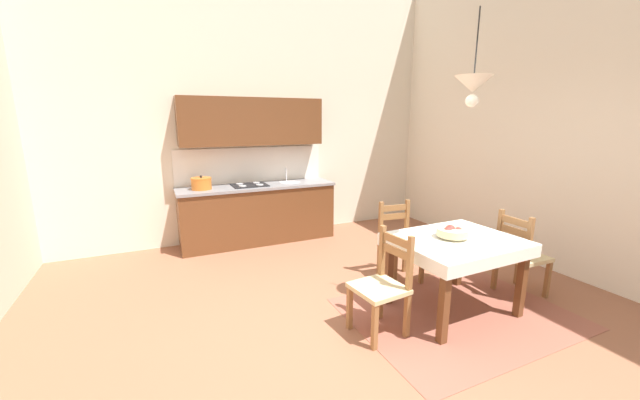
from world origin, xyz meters
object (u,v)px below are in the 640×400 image
(dining_chair_tv_side, at_px, (382,286))
(pendant_lamp, at_px, (473,85))
(dining_table, at_px, (455,252))
(dining_chair_window_side, at_px, (520,256))
(kitchen_cabinetry, at_px, (256,187))
(fruit_bowl, at_px, (452,232))
(dining_chair_kitchen_side, at_px, (399,243))

(dining_chair_tv_side, bearing_deg, pendant_lamp, -4.79)
(dining_table, height_order, dining_chair_window_side, dining_chair_window_side)
(kitchen_cabinetry, height_order, dining_chair_window_side, kitchen_cabinetry)
(dining_table, relative_size, fruit_bowl, 3.97)
(dining_chair_kitchen_side, bearing_deg, dining_chair_window_side, -43.35)
(kitchen_cabinetry, distance_m, dining_table, 3.16)
(dining_chair_kitchen_side, distance_m, pendant_lamp, 1.96)
(fruit_bowl, bearing_deg, dining_chair_window_side, -4.83)
(dining_chair_kitchen_side, height_order, pendant_lamp, pendant_lamp)
(fruit_bowl, bearing_deg, kitchen_cabinetry, 111.84)
(dining_chair_kitchen_side, distance_m, dining_chair_tv_side, 1.19)
(kitchen_cabinetry, bearing_deg, dining_chair_tv_side, -83.60)
(kitchen_cabinetry, bearing_deg, dining_table, -67.81)
(dining_chair_kitchen_side, bearing_deg, fruit_bowl, -89.90)
(kitchen_cabinetry, relative_size, fruit_bowl, 7.90)
(kitchen_cabinetry, xyz_separation_m, pendant_lamp, (1.14, -3.02, 1.31))
(dining_chair_kitchen_side, height_order, dining_chair_window_side, same)
(dining_table, bearing_deg, dining_chair_window_side, -3.38)
(dining_table, relative_size, dining_chair_window_side, 1.28)
(dining_chair_tv_side, height_order, fruit_bowl, dining_chair_tv_side)
(kitchen_cabinetry, relative_size, dining_chair_kitchen_side, 2.55)
(kitchen_cabinetry, height_order, dining_table, kitchen_cabinetry)
(fruit_bowl, height_order, pendant_lamp, pendant_lamp)
(fruit_bowl, bearing_deg, dining_table, -39.46)
(dining_chair_tv_side, bearing_deg, dining_chair_window_side, -0.81)
(dining_chair_window_side, bearing_deg, dining_chair_tv_side, 179.19)
(dining_table, distance_m, fruit_bowl, 0.20)
(dining_table, bearing_deg, dining_chair_tv_side, -178.10)
(fruit_bowl, distance_m, pendant_lamp, 1.36)
(kitchen_cabinetry, relative_size, dining_table, 1.99)
(dining_chair_tv_side, distance_m, fruit_bowl, 0.91)
(dining_table, xyz_separation_m, dining_chair_tv_side, (-0.86, -0.03, -0.17))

